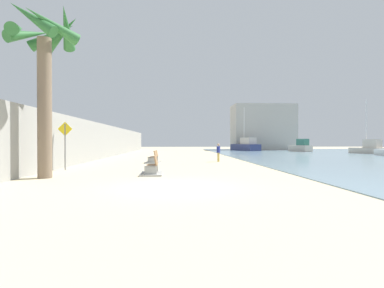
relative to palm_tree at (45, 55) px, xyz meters
name	(u,v)px	position (x,y,z in m)	size (l,w,h in m)	color
ground_plane	(175,158)	(6.02, 14.96, -5.69)	(120.00, 120.00, 0.00)	#C6B793
seawall	(98,141)	(-1.48, 14.96, -3.97)	(0.80, 64.00, 3.43)	#9E9E99
palm_tree	(45,55)	(0.00, 0.00, 0.00)	(3.53, 3.47, 7.89)	#7A6651
bench_near	(152,170)	(4.84, 1.21, -5.46)	(1.15, 2.12, 0.98)	#9E9E99
bench_far	(153,160)	(4.30, 9.31, -5.46)	(1.25, 2.17, 0.98)	#9E9E99
person_walking	(218,151)	(9.63, 10.08, -4.82)	(0.35, 0.45, 1.52)	gold
boat_nearest	(301,147)	(26.65, 32.52, -4.89)	(2.35, 4.77, 2.07)	beige
boat_outer	(246,146)	(18.88, 38.08, -4.78)	(4.15, 7.65, 7.93)	navy
boat_far_right	(369,148)	(32.51, 24.16, -4.92)	(3.54, 4.70, 7.54)	beige
pedestrian_sign	(65,140)	(-0.47, 3.70, -3.91)	(0.85, 0.08, 2.86)	slate
harbor_building	(263,128)	(23.50, 42.96, -1.22)	(12.00, 6.00, 8.94)	#ADAAA3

